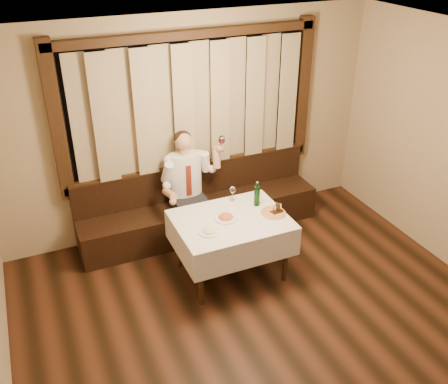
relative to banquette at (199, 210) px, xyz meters
name	(u,v)px	position (x,y,z in m)	size (l,w,h in m)	color
room	(263,189)	(0.00, -1.75, 1.19)	(5.01, 6.01, 2.81)	black
banquette	(199,210)	(0.00, 0.00, 0.00)	(3.20, 0.61, 0.94)	black
dining_table	(231,227)	(0.00, -1.02, 0.34)	(1.27, 0.97, 0.76)	black
pizza	(273,213)	(0.48, -1.12, 0.46)	(0.30, 0.30, 0.03)	white
pasta_red	(226,216)	(-0.05, -0.99, 0.48)	(0.27, 0.27, 0.09)	white
pasta_cream	(209,230)	(-0.33, -1.18, 0.48)	(0.23, 0.23, 0.08)	white
green_bottle	(257,195)	(0.40, -0.86, 0.58)	(0.07, 0.07, 0.31)	#0D3F14
table_wine_glass	(233,190)	(0.19, -0.65, 0.58)	(0.07, 0.07, 0.19)	white
cruet_caddy	(277,210)	(0.53, -1.13, 0.49)	(0.13, 0.07, 0.14)	black
seated_man	(188,180)	(-0.18, -0.09, 0.53)	(0.81, 0.60, 1.46)	black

